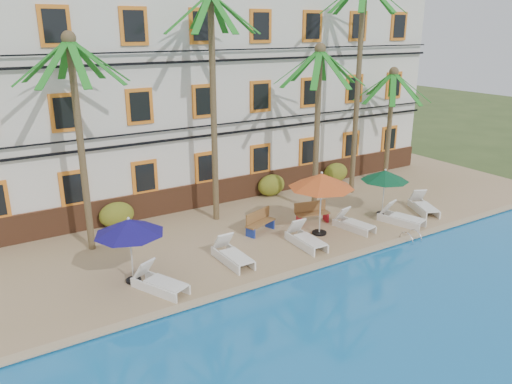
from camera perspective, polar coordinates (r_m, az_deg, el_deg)
ground at (r=19.54m, az=7.74°, el=-7.35°), size 100.00×100.00×0.00m
pool_deck at (r=23.21m, az=-0.08°, el=-2.58°), size 30.00×12.00×0.25m
swimming_pool at (r=15.52m, az=24.99°, el=-15.99°), size 26.00×12.00×0.20m
pool_coping at (r=18.81m, az=9.52°, el=-7.56°), size 30.00×0.35×0.06m
hotel_building at (r=26.23m, az=-5.95°, el=11.59°), size 25.40×6.44×10.22m
palm_a at (r=19.01m, az=-19.73°, el=8.14°), size 3.98×3.98×8.06m
palm_b at (r=20.99m, az=-4.96°, el=12.53°), size 3.98×3.98×9.68m
palm_c at (r=22.49m, az=7.09°, el=9.71°), size 3.98×3.98×7.54m
palm_d at (r=25.16m, az=11.72°, el=14.26°), size 3.98×3.98×10.53m
palm_e at (r=27.68m, az=15.15°, el=9.18°), size 3.98×3.98×6.22m
shrub_left at (r=22.11m, az=-15.64°, el=-2.52°), size 1.50×0.90×1.10m
shrub_mid at (r=25.26m, az=1.76°, el=0.79°), size 1.50×0.90×1.10m
shrub_right at (r=27.73m, az=9.07°, el=2.17°), size 1.50×0.90×1.10m
umbrella_blue at (r=16.78m, az=-14.31°, el=-3.89°), size 2.32×2.32×2.32m
umbrella_red at (r=20.17m, az=7.49°, el=1.26°), size 2.69×2.69×2.68m
umbrella_green at (r=23.06m, az=14.53°, el=1.81°), size 2.15×2.15×2.16m
lounger_a at (r=16.74m, az=-11.03°, el=-10.03°), size 1.48×2.10×0.94m
lounger_b at (r=18.29m, az=-2.75°, el=-7.12°), size 0.76×2.04×0.96m
lounger_c at (r=19.69m, az=5.67°, el=-5.28°), size 0.77×2.01×0.94m
lounger_d at (r=21.53m, az=11.05°, el=-3.50°), size 0.98×1.92×0.86m
lounger_e at (r=22.62m, az=16.20°, el=-2.75°), size 1.23×2.10×0.94m
lounger_f at (r=24.38m, az=18.57°, el=-1.47°), size 1.45×2.09×0.93m
bench_left at (r=20.78m, az=0.33°, el=-3.40°), size 1.57×0.94×0.93m
bench_right at (r=21.95m, az=6.41°, el=-2.30°), size 1.57×0.77×0.93m
pool_ladder at (r=21.19m, az=17.22°, el=-5.20°), size 0.54×0.74×0.74m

